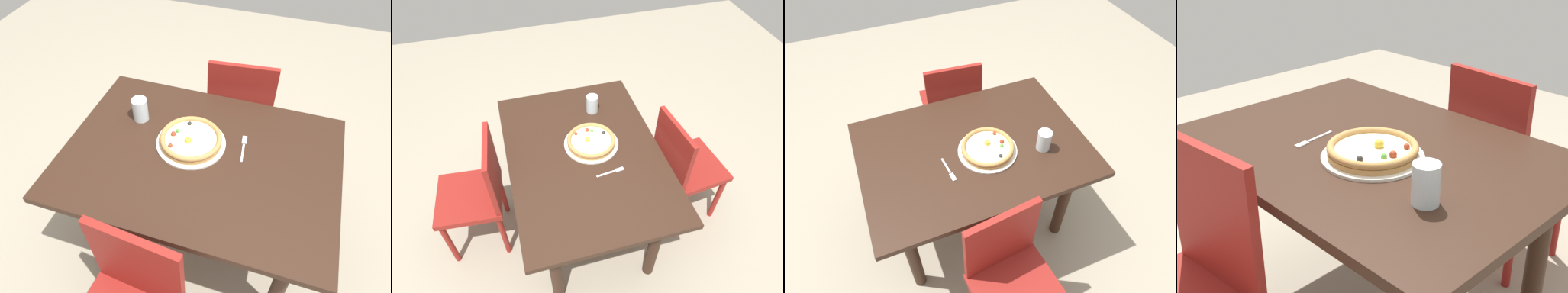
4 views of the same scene
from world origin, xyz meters
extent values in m
cube|color=#331E14|center=(0.00, 0.00, 0.72)|extent=(1.25, 0.90, 0.03)
cylinder|color=#331E14|center=(-0.48, -0.30, 0.35)|extent=(0.07, 0.07, 0.71)
cylinder|color=#331E14|center=(0.48, -0.30, 0.35)|extent=(0.07, 0.07, 0.71)
cylinder|color=#331E14|center=(0.48, 0.30, 0.35)|extent=(0.07, 0.07, 0.71)
cylinder|color=maroon|center=(0.06, -0.91, 0.22)|extent=(0.04, 0.04, 0.43)
cylinder|color=maroon|center=(-0.28, -0.88, 0.22)|extent=(0.04, 0.04, 0.43)
cylinder|color=maroon|center=(0.09, -0.57, 0.22)|extent=(0.04, 0.04, 0.43)
cylinder|color=maroon|center=(-0.25, -0.55, 0.22)|extent=(0.04, 0.04, 0.43)
cube|color=maroon|center=(-0.09, -0.73, 0.45)|extent=(0.43, 0.43, 0.04)
cube|color=maroon|center=(-0.08, -0.54, 0.68)|extent=(0.38, 0.06, 0.42)
cube|color=maroon|center=(0.07, 0.54, 0.68)|extent=(0.38, 0.07, 0.42)
cylinder|color=silver|center=(-0.06, 0.06, 0.74)|extent=(0.33, 0.33, 0.01)
cylinder|color=#B78447|center=(-0.06, 0.06, 0.76)|extent=(0.29, 0.29, 0.02)
cylinder|color=beige|center=(-0.06, 0.06, 0.77)|extent=(0.25, 0.25, 0.01)
torus|color=#B78447|center=(-0.06, 0.06, 0.78)|extent=(0.29, 0.29, 0.02)
sphere|color=#4C9E38|center=(-0.14, 0.08, 0.78)|extent=(0.02, 0.02, 0.02)
sphere|color=#262626|center=(-0.10, 0.15, 0.78)|extent=(0.02, 0.02, 0.02)
sphere|color=gold|center=(-0.07, 0.04, 0.78)|extent=(0.03, 0.03, 0.03)
sphere|color=maroon|center=(-0.14, -0.02, 0.78)|extent=(0.02, 0.02, 0.02)
sphere|color=maroon|center=(-0.15, 0.06, 0.78)|extent=(0.02, 0.02, 0.02)
cube|color=silver|center=(0.18, 0.07, 0.74)|extent=(0.02, 0.11, 0.00)
cube|color=silver|center=(0.17, 0.16, 0.74)|extent=(0.03, 0.05, 0.00)
cylinder|color=silver|center=(-0.36, 0.15, 0.80)|extent=(0.08, 0.08, 0.12)
camera|label=1|loc=(0.31, -1.01, 1.93)|focal=32.05mm
camera|label=2|loc=(1.35, -0.36, 2.29)|focal=32.46mm
camera|label=3|loc=(0.44, 1.20, 2.14)|focal=31.35mm
camera|label=4|loc=(-1.12, 1.08, 1.46)|focal=47.66mm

